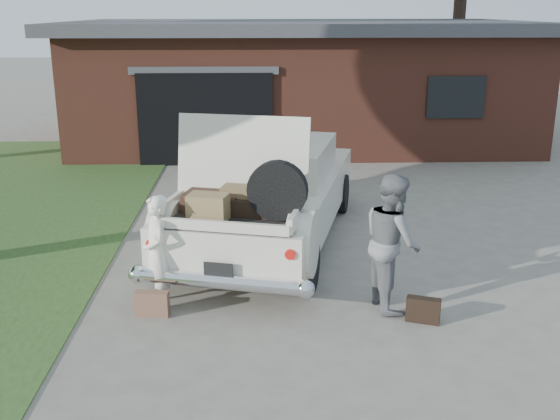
{
  "coord_description": "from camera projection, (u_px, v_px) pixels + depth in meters",
  "views": [
    {
      "loc": [
        -0.31,
        -7.62,
        3.64
      ],
      "look_at": [
        0.0,
        0.6,
        1.1
      ],
      "focal_mm": 42.0,
      "sensor_mm": 36.0,
      "label": 1
    }
  ],
  "objects": [
    {
      "name": "ground",
      "position": [
        282.0,
        306.0,
        8.36
      ],
      "size": [
        90.0,
        90.0,
        0.0
      ],
      "primitive_type": "plane",
      "color": "gray",
      "rests_on": "ground"
    },
    {
      "name": "woman_right",
      "position": [
        392.0,
        241.0,
        8.13
      ],
      "size": [
        0.78,
        0.94,
        1.73
      ],
      "primitive_type": "imported",
      "rotation": [
        0.0,
        0.0,
        1.73
      ],
      "color": "slate",
      "rests_on": "ground"
    },
    {
      "name": "suitcase_right",
      "position": [
        423.0,
        310.0,
        7.89
      ],
      "size": [
        0.43,
        0.26,
        0.31
      ],
      "primitive_type": "cube",
      "rotation": [
        0.0,
        0.0,
        -0.35
      ],
      "color": "black",
      "rests_on": "ground"
    },
    {
      "name": "sedan",
      "position": [
        268.0,
        193.0,
        10.43
      ],
      "size": [
        3.41,
        5.88,
        2.28
      ],
      "rotation": [
        0.0,
        0.0,
        -0.25
      ],
      "color": "silver",
      "rests_on": "ground"
    },
    {
      "name": "house",
      "position": [
        300.0,
        80.0,
        18.85
      ],
      "size": [
        12.8,
        7.8,
        3.3
      ],
      "color": "brown",
      "rests_on": "ground"
    },
    {
      "name": "woman_left",
      "position": [
        157.0,
        252.0,
        8.18
      ],
      "size": [
        0.51,
        0.62,
        1.45
      ],
      "primitive_type": "imported",
      "rotation": [
        0.0,
        0.0,
        -1.22
      ],
      "color": "white",
      "rests_on": "ground"
    },
    {
      "name": "suitcase_left",
      "position": [
        152.0,
        304.0,
        8.05
      ],
      "size": [
        0.43,
        0.18,
        0.32
      ],
      "primitive_type": "cube",
      "rotation": [
        0.0,
        0.0,
        -0.11
      ],
      "color": "brown",
      "rests_on": "ground"
    }
  ]
}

